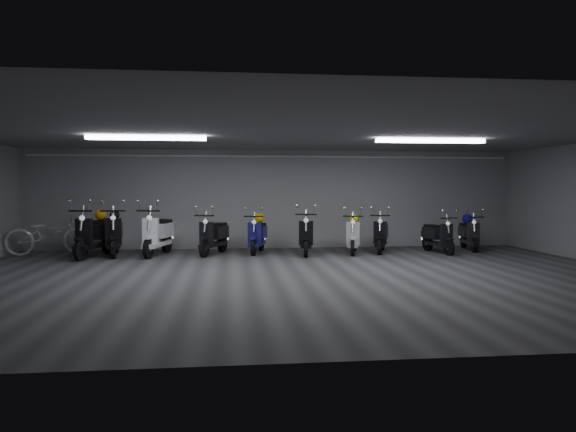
{
  "coord_description": "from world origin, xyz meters",
  "views": [
    {
      "loc": [
        -1.31,
        -10.02,
        1.71
      ],
      "look_at": [
        0.06,
        2.5,
        1.05
      ],
      "focal_mm": 32.81,
      "sensor_mm": 36.0,
      "label": 1
    }
  ],
  "objects": [
    {
      "name": "helmet_4",
      "position": [
        1.97,
        3.69,
        0.9
      ],
      "size": [
        0.24,
        0.24,
        0.24
      ],
      "primitive_type": "sphere",
      "color": "yellow",
      "rests_on": "scooter_6"
    },
    {
      "name": "back_wall",
      "position": [
        0.0,
        5.0,
        1.4
      ],
      "size": [
        14.0,
        0.01,
        2.8
      ],
      "primitive_type": "cube",
      "color": "gray",
      "rests_on": "ground"
    },
    {
      "name": "helmet_0",
      "position": [
        -0.55,
        4.01,
        0.92
      ],
      "size": [
        0.29,
        0.29,
        0.29
      ],
      "primitive_type": "sphere",
      "color": "gold",
      "rests_on": "scooter_4"
    },
    {
      "name": "scooter_5",
      "position": [
        0.64,
        3.43,
        0.66
      ],
      "size": [
        0.87,
        1.85,
        1.33
      ],
      "primitive_type": null,
      "rotation": [
        0.0,
        0.0,
        -0.16
      ],
      "color": "black",
      "rests_on": "floor"
    },
    {
      "name": "scooter_3",
      "position": [
        -1.75,
        3.63,
        0.65
      ],
      "size": [
        1.18,
        1.82,
        1.29
      ],
      "primitive_type": null,
      "rotation": [
        0.0,
        0.0,
        -0.38
      ],
      "color": "black",
      "rests_on": "floor"
    },
    {
      "name": "fluor_strip_left",
      "position": [
        -3.0,
        1.0,
        2.74
      ],
      "size": [
        2.4,
        0.18,
        0.08
      ],
      "primitive_type": "cube",
      "color": "white",
      "rests_on": "ceiling"
    },
    {
      "name": "scooter_9",
      "position": [
        5.23,
        3.78,
        0.59
      ],
      "size": [
        0.79,
        1.65,
        1.18
      ],
      "primitive_type": null,
      "rotation": [
        0.0,
        0.0,
        -0.17
      ],
      "color": "black",
      "rests_on": "floor"
    },
    {
      "name": "scooter_2",
      "position": [
        -3.15,
        3.6,
        0.73
      ],
      "size": [
        1.07,
        2.05,
        1.45
      ],
      "primitive_type": null,
      "rotation": [
        0.0,
        0.0,
        -0.23
      ],
      "color": "white",
      "rests_on": "floor"
    },
    {
      "name": "helmet_3",
      "position": [
        -4.29,
        3.95,
        1.02
      ],
      "size": [
        0.25,
        0.25,
        0.25
      ],
      "primitive_type": "sphere",
      "color": "black",
      "rests_on": "scooter_1"
    },
    {
      "name": "helmet_2",
      "position": [
        -4.57,
        3.64,
        1.05
      ],
      "size": [
        0.28,
        0.28,
        0.28
      ],
      "primitive_type": "sphere",
      "color": "orange",
      "rests_on": "scooter_0"
    },
    {
      "name": "conduit",
      "position": [
        0.0,
        4.92,
        2.62
      ],
      "size": [
        13.6,
        0.05,
        0.05
      ],
      "primitive_type": "cylinder",
      "rotation": [
        0.0,
        1.57,
        0.0
      ],
      "color": "white",
      "rests_on": "back_wall"
    },
    {
      "name": "bicycle",
      "position": [
        -5.96,
        4.03,
        0.66
      ],
      "size": [
        2.16,
        1.21,
        1.32
      ],
      "primitive_type": "imported",
      "rotation": [
        0.0,
        0.0,
        1.83
      ],
      "color": "silver",
      "rests_on": "floor"
    },
    {
      "name": "scooter_6",
      "position": [
        1.9,
        3.46,
        0.63
      ],
      "size": [
        0.99,
        1.77,
        1.25
      ],
      "primitive_type": null,
      "rotation": [
        0.0,
        0.0,
        -0.27
      ],
      "color": "#B7B7BB",
      "rests_on": "floor"
    },
    {
      "name": "helmet_1",
      "position": [
        5.26,
        4.0,
        0.87
      ],
      "size": [
        0.28,
        0.28,
        0.28
      ],
      "primitive_type": "sphere",
      "color": "#170E9B",
      "rests_on": "scooter_9"
    },
    {
      "name": "floor",
      "position": [
        0.0,
        0.0,
        -0.01
      ],
      "size": [
        14.0,
        10.0,
        0.01
      ],
      "primitive_type": "cube",
      "color": "#38383A",
      "rests_on": "ground"
    },
    {
      "name": "fluor_strip_right",
      "position": [
        3.0,
        1.0,
        2.74
      ],
      "size": [
        2.4,
        0.18,
        0.08
      ],
      "primitive_type": "cube",
      "color": "white",
      "rests_on": "ceiling"
    },
    {
      "name": "scooter_7",
      "position": [
        2.7,
        3.64,
        0.63
      ],
      "size": [
        1.1,
        1.79,
        1.26
      ],
      "primitive_type": null,
      "rotation": [
        0.0,
        0.0,
        -0.34
      ],
      "color": "black",
      "rests_on": "floor"
    },
    {
      "name": "front_wall",
      "position": [
        0.0,
        -5.0,
        1.4
      ],
      "size": [
        14.0,
        0.01,
        2.8
      ],
      "primitive_type": "cube",
      "color": "gray",
      "rests_on": "ground"
    },
    {
      "name": "scooter_0",
      "position": [
        -4.64,
        3.37,
        0.74
      ],
      "size": [
        1.18,
        2.08,
        1.47
      ],
      "primitive_type": null,
      "rotation": [
        0.0,
        0.0,
        -0.28
      ],
      "color": "black",
      "rests_on": "floor"
    },
    {
      "name": "scooter_8",
      "position": [
        4.14,
        3.3,
        0.59
      ],
      "size": [
        0.77,
        1.66,
        1.19
      ],
      "primitive_type": null,
      "rotation": [
        0.0,
        0.0,
        0.15
      ],
      "color": "black",
      "rests_on": "floor"
    },
    {
      "name": "scooter_4",
      "position": [
        -0.61,
        3.78,
        0.62
      ],
      "size": [
        0.93,
        1.76,
        1.25
      ],
      "primitive_type": null,
      "rotation": [
        0.0,
        0.0,
        -0.23
      ],
      "color": "navy",
      "rests_on": "floor"
    },
    {
      "name": "scooter_1",
      "position": [
        -4.25,
        3.68,
        0.73
      ],
      "size": [
        0.96,
        2.03,
        1.45
      ],
      "primitive_type": null,
      "rotation": [
        0.0,
        0.0,
        0.17
      ],
      "color": "black",
      "rests_on": "floor"
    },
    {
      "name": "ceiling",
      "position": [
        0.0,
        0.0,
        2.8
      ],
      "size": [
        14.0,
        10.0,
        0.01
      ],
      "primitive_type": "cube",
      "color": "slate",
      "rests_on": "ground"
    }
  ]
}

